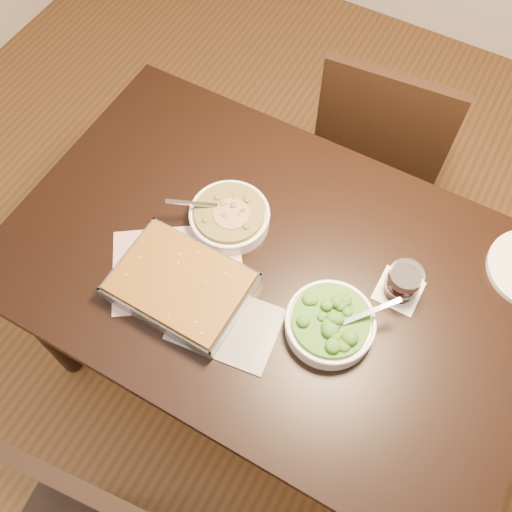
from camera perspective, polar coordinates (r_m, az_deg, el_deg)
ground at (r=2.18m, az=1.05°, el=-10.17°), size 4.00×4.00×0.00m
table at (r=1.57m, az=1.43°, el=-2.52°), size 1.40×0.90×0.75m
magazine_a at (r=1.49m, az=-7.82°, el=-1.17°), size 0.41×0.39×0.01m
magazine_b at (r=1.41m, az=-3.04°, el=-6.85°), size 0.28×0.22×0.00m
coaster at (r=1.49m, az=14.07°, el=-3.38°), size 0.11×0.11×0.00m
stew_bowl at (r=1.53m, az=-2.66°, el=3.98°), size 0.22×0.22×0.08m
broccoli_bowl at (r=1.39m, az=7.42°, el=-6.70°), size 0.22×0.22×0.09m
baking_dish at (r=1.44m, az=-7.52°, el=-2.94°), size 0.33×0.25×0.06m
wine_tumbler at (r=1.45m, az=14.50°, el=-2.51°), size 0.09×0.09×0.09m
chair_far at (r=2.08m, az=12.55°, el=11.13°), size 0.46×0.46×0.91m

